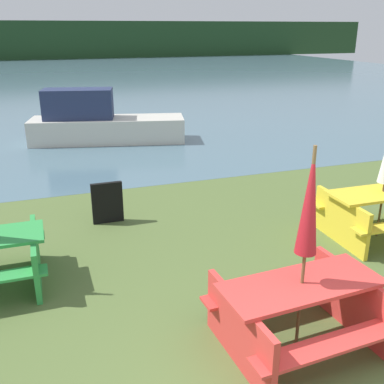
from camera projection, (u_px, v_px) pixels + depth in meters
name	position (u px, v px, depth m)	size (l,w,h in m)	color
water	(64.00, 77.00, 32.11)	(60.00, 50.00, 0.00)	slate
far_treeline	(49.00, 40.00, 49.16)	(80.00, 1.60, 4.00)	#1E3D1E
picnic_table_red	(299.00, 308.00, 4.84)	(1.84, 1.48, 0.79)	red
picnic_table_yellow	(380.00, 209.00, 7.44)	(1.83, 1.41, 0.80)	yellow
umbrella_crimson	(310.00, 204.00, 4.43)	(0.23, 0.23, 2.28)	brown
boat	(100.00, 123.00, 13.64)	(4.76, 2.27, 1.61)	beige
signboard	(107.00, 203.00, 8.01)	(0.55, 0.08, 0.75)	black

